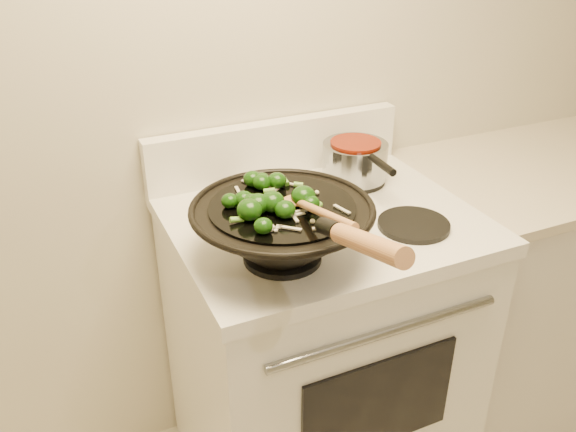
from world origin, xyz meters
name	(u,v)px	position (x,y,z in m)	size (l,w,h in m)	color
stove	(318,349)	(-0.24, 1.17, 0.47)	(0.78, 0.67, 1.08)	white
counter_unit	(524,283)	(0.58, 1.20, 0.46)	(0.86, 0.62, 0.91)	white
wok	(283,228)	(-0.42, 1.01, 1.00)	(0.41, 0.68, 0.28)	black
stirfry	(268,199)	(-0.45, 1.03, 1.08)	(0.25, 0.30, 0.05)	#103308
wooden_spoon	(310,207)	(-0.39, 0.94, 1.09)	(0.07, 0.30, 0.09)	#A97142
saucepan	(355,160)	(-0.06, 1.32, 0.99)	(0.18, 0.30, 0.11)	gray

